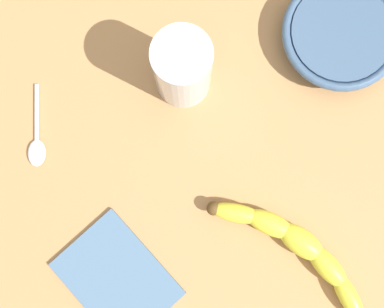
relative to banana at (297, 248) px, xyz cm
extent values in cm
cube|color=#AE7D4C|center=(18.02, 3.54, -3.18)|extent=(120.00, 120.00, 3.00)
ellipsoid|color=yellow|center=(-8.27, -3.10, 0.00)|extent=(6.88, 2.66, 2.42)
ellipsoid|color=yellow|center=(-3.80, -2.43, 0.00)|extent=(7.31, 4.53, 2.89)
ellipsoid|color=yellow|center=(0.42, -0.80, 0.00)|extent=(7.58, 6.12, 3.36)
ellipsoid|color=yellow|center=(4.17, 1.72, 0.00)|extent=(7.06, 6.59, 2.89)
ellipsoid|color=yellow|center=(7.29, 5.00, 0.00)|extent=(6.03, 6.88, 2.42)
sphere|color=#513819|center=(9.13, 7.44, 0.00)|extent=(1.85, 1.85, 1.85)
cylinder|color=silver|center=(26.33, 3.30, 4.52)|extent=(7.28, 7.28, 12.40)
cylinder|color=#ADCF92|center=(26.33, 3.30, 3.86)|extent=(6.78, 6.78, 10.57)
cylinder|color=#3D5675|center=(22.48, -17.79, 0.16)|extent=(13.47, 13.47, 3.68)
torus|color=#3D5675|center=(22.48, -17.79, 1.40)|extent=(15.84, 15.84, 1.20)
ellipsoid|color=silver|center=(25.98, 25.44, -1.28)|extent=(4.26, 3.65, 0.80)
cube|color=silver|center=(30.69, 23.36, -1.28)|extent=(7.98, 3.89, 0.25)
cube|color=slate|center=(6.37, 22.68, -1.38)|extent=(17.18, 14.61, 0.60)
camera|label=1|loc=(10.36, 9.93, 63.63)|focal=45.78mm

